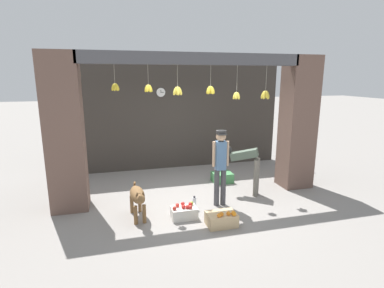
{
  "coord_description": "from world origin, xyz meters",
  "views": [
    {
      "loc": [
        -1.65,
        -5.84,
        2.64
      ],
      "look_at": [
        0.0,
        0.38,
        1.18
      ],
      "focal_mm": 28.0,
      "sensor_mm": 36.0,
      "label": 1
    }
  ],
  "objects_px": {
    "dog": "(138,197)",
    "fruit_crate_apples": "(184,212)",
    "fruit_crate_oranges": "(222,219)",
    "water_bottle": "(194,203)",
    "shopkeeper": "(221,162)",
    "produce_box_green": "(222,177)",
    "worker_stooping": "(246,163)",
    "wall_clock": "(161,92)"
  },
  "relations": [
    {
      "from": "shopkeeper",
      "to": "wall_clock",
      "type": "relative_size",
      "value": 6.1
    },
    {
      "from": "shopkeeper",
      "to": "fruit_crate_apples",
      "type": "xyz_separation_m",
      "value": [
        -0.86,
        -0.39,
        -0.81
      ]
    },
    {
      "from": "produce_box_green",
      "to": "shopkeeper",
      "type": "bearing_deg",
      "value": -112.53
    },
    {
      "from": "water_bottle",
      "to": "worker_stooping",
      "type": "bearing_deg",
      "value": 20.48
    },
    {
      "from": "dog",
      "to": "fruit_crate_apples",
      "type": "height_order",
      "value": "dog"
    },
    {
      "from": "dog",
      "to": "shopkeeper",
      "type": "xyz_separation_m",
      "value": [
        1.7,
        0.19,
        0.48
      ]
    },
    {
      "from": "fruit_crate_apples",
      "to": "water_bottle",
      "type": "relative_size",
      "value": 1.7
    },
    {
      "from": "wall_clock",
      "to": "fruit_crate_oranges",
      "type": "bearing_deg",
      "value": -82.71
    },
    {
      "from": "fruit_crate_oranges",
      "to": "fruit_crate_apples",
      "type": "xyz_separation_m",
      "value": [
        -0.59,
        0.46,
        -0.0
      ]
    },
    {
      "from": "fruit_crate_apples",
      "to": "fruit_crate_oranges",
      "type": "bearing_deg",
      "value": -37.68
    },
    {
      "from": "dog",
      "to": "wall_clock",
      "type": "height_order",
      "value": "wall_clock"
    },
    {
      "from": "worker_stooping",
      "to": "fruit_crate_oranges",
      "type": "height_order",
      "value": "worker_stooping"
    },
    {
      "from": "dog",
      "to": "water_bottle",
      "type": "height_order",
      "value": "dog"
    },
    {
      "from": "fruit_crate_apples",
      "to": "worker_stooping",
      "type": "bearing_deg",
      "value": 26.57
    },
    {
      "from": "fruit_crate_apples",
      "to": "produce_box_green",
      "type": "height_order",
      "value": "fruit_crate_apples"
    },
    {
      "from": "dog",
      "to": "shopkeeper",
      "type": "bearing_deg",
      "value": 92.18
    },
    {
      "from": "fruit_crate_oranges",
      "to": "water_bottle",
      "type": "bearing_deg",
      "value": 111.36
    },
    {
      "from": "fruit_crate_oranges",
      "to": "water_bottle",
      "type": "relative_size",
      "value": 1.89
    },
    {
      "from": "water_bottle",
      "to": "wall_clock",
      "type": "relative_size",
      "value": 1.09
    },
    {
      "from": "dog",
      "to": "wall_clock",
      "type": "relative_size",
      "value": 3.64
    },
    {
      "from": "produce_box_green",
      "to": "water_bottle",
      "type": "relative_size",
      "value": 1.74
    },
    {
      "from": "shopkeeper",
      "to": "fruit_crate_apples",
      "type": "relative_size",
      "value": 3.3
    },
    {
      "from": "fruit_crate_apples",
      "to": "produce_box_green",
      "type": "bearing_deg",
      "value": 50.43
    },
    {
      "from": "fruit_crate_apples",
      "to": "dog",
      "type": "bearing_deg",
      "value": 166.71
    },
    {
      "from": "fruit_crate_oranges",
      "to": "produce_box_green",
      "type": "relative_size",
      "value": 1.09
    },
    {
      "from": "fruit_crate_oranges",
      "to": "wall_clock",
      "type": "distance_m",
      "value": 4.26
    },
    {
      "from": "fruit_crate_oranges",
      "to": "water_bottle",
      "type": "height_order",
      "value": "fruit_crate_oranges"
    },
    {
      "from": "shopkeeper",
      "to": "fruit_crate_apples",
      "type": "bearing_deg",
      "value": 28.88
    },
    {
      "from": "worker_stooping",
      "to": "fruit_crate_apples",
      "type": "relative_size",
      "value": 2.3
    },
    {
      "from": "dog",
      "to": "shopkeeper",
      "type": "relative_size",
      "value": 0.6
    },
    {
      "from": "worker_stooping",
      "to": "water_bottle",
      "type": "height_order",
      "value": "worker_stooping"
    },
    {
      "from": "water_bottle",
      "to": "wall_clock",
      "type": "bearing_deg",
      "value": 93.34
    },
    {
      "from": "worker_stooping",
      "to": "fruit_crate_oranges",
      "type": "distance_m",
      "value": 1.76
    },
    {
      "from": "shopkeeper",
      "to": "fruit_crate_oranges",
      "type": "xyz_separation_m",
      "value": [
        -0.27,
        -0.84,
        -0.8
      ]
    },
    {
      "from": "shopkeeper",
      "to": "produce_box_green",
      "type": "bearing_deg",
      "value": -107.91
    },
    {
      "from": "water_bottle",
      "to": "wall_clock",
      "type": "height_order",
      "value": "wall_clock"
    },
    {
      "from": "produce_box_green",
      "to": "water_bottle",
      "type": "xyz_separation_m",
      "value": [
        -1.12,
        -1.38,
        0.01
      ]
    },
    {
      "from": "wall_clock",
      "to": "shopkeeper",
      "type": "bearing_deg",
      "value": -75.39
    },
    {
      "from": "wall_clock",
      "to": "produce_box_green",
      "type": "bearing_deg",
      "value": -50.01
    },
    {
      "from": "dog",
      "to": "shopkeeper",
      "type": "height_order",
      "value": "shopkeeper"
    },
    {
      "from": "produce_box_green",
      "to": "water_bottle",
      "type": "distance_m",
      "value": 1.78
    },
    {
      "from": "fruit_crate_oranges",
      "to": "wall_clock",
      "type": "relative_size",
      "value": 2.05
    }
  ]
}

